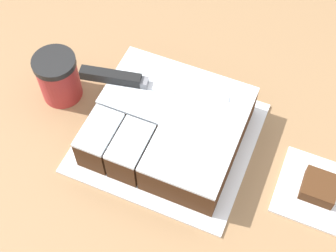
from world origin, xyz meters
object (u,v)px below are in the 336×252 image
(cake, at_px, (169,126))
(knife, at_px, (123,79))
(cake_board, at_px, (168,137))
(coffee_cup, at_px, (58,77))
(brownie, at_px, (319,187))

(cake, distance_m, knife, 0.13)
(cake_board, xyz_separation_m, cake, (0.00, 0.00, 0.04))
(coffee_cup, bearing_deg, cake_board, -3.76)
(coffee_cup, xyz_separation_m, brownie, (0.58, -0.02, -0.04))
(cake_board, relative_size, cake, 1.20)
(cake, bearing_deg, cake_board, -139.30)
(knife, distance_m, coffee_cup, 0.15)
(cake, height_order, coffee_cup, coffee_cup)
(coffee_cup, distance_m, brownie, 0.58)
(cake, bearing_deg, coffee_cup, 176.63)
(cake_board, distance_m, brownie, 0.32)
(cake_board, xyz_separation_m, brownie, (0.32, -0.00, 0.02))
(cake, distance_m, coffee_cup, 0.26)
(coffee_cup, bearing_deg, brownie, -1.77)
(cake, xyz_separation_m, brownie, (0.31, -0.00, -0.03))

